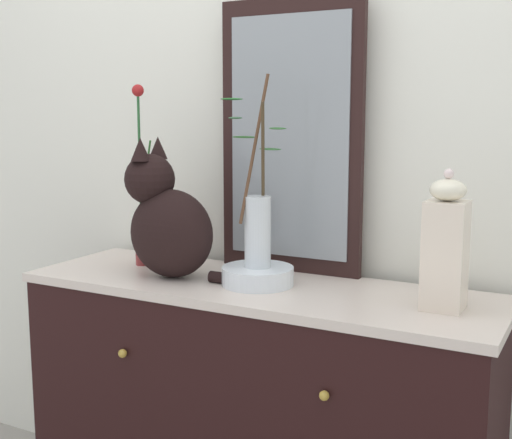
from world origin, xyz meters
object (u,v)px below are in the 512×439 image
at_px(sideboard, 256,423).
at_px(vase_slim_green, 141,214).
at_px(vase_glass_clear, 257,221).
at_px(mirror_leaning, 290,138).
at_px(jar_lidded_porcelain, 446,246).
at_px(bowl_porcelain, 258,276).
at_px(cat_sitting, 167,220).

height_order(sideboard, vase_slim_green, vase_slim_green).
distance_m(sideboard, vase_glass_clear, 0.59).
relative_size(mirror_leaning, jar_lidded_porcelain, 2.33).
bearing_deg(mirror_leaning, jar_lidded_porcelain, -20.46).
relative_size(mirror_leaning, vase_slim_green, 1.44).
bearing_deg(sideboard, mirror_leaning, 86.28).
bearing_deg(vase_glass_clear, jar_lidded_porcelain, 0.87).
xyz_separation_m(sideboard, vase_glass_clear, (0.01, -0.00, 0.59)).
xyz_separation_m(bowl_porcelain, jar_lidded_porcelain, (0.50, 0.01, 0.13)).
bearing_deg(vase_slim_green, vase_glass_clear, -6.34).
bearing_deg(jar_lidded_porcelain, cat_sitting, -176.54).
distance_m(vase_slim_green, vase_glass_clear, 0.43).
distance_m(mirror_leaning, vase_glass_clear, 0.29).
bearing_deg(cat_sitting, jar_lidded_porcelain, 3.46).
bearing_deg(jar_lidded_porcelain, bowl_porcelain, -178.93).
bearing_deg(vase_glass_clear, sideboard, 150.14).
distance_m(sideboard, cat_sitting, 0.63).
relative_size(bowl_porcelain, vase_glass_clear, 0.38).
distance_m(vase_slim_green, bowl_porcelain, 0.45).
bearing_deg(jar_lidded_porcelain, vase_slim_green, 177.55).
relative_size(cat_sitting, vase_glass_clear, 0.80).
relative_size(cat_sitting, bowl_porcelain, 2.12).
bearing_deg(mirror_leaning, vase_glass_clear, -91.92).
xyz_separation_m(sideboard, jar_lidded_porcelain, (0.51, 0.00, 0.56)).
relative_size(sideboard, bowl_porcelain, 6.77).
height_order(cat_sitting, jar_lidded_porcelain, cat_sitting).
height_order(vase_slim_green, vase_glass_clear, vase_glass_clear).
bearing_deg(bowl_porcelain, vase_glass_clear, 140.26).
xyz_separation_m(sideboard, bowl_porcelain, (0.01, -0.01, 0.43)).
height_order(mirror_leaning, cat_sitting, mirror_leaning).
bearing_deg(bowl_porcelain, cat_sitting, -172.18).
height_order(sideboard, jar_lidded_porcelain, jar_lidded_porcelain).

